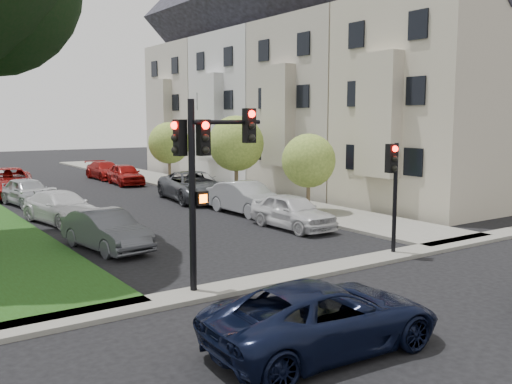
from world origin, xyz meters
TOP-DOWN VIEW (x-y plane):
  - ground at (0.00, 0.00)m, footprint 140.00×140.00m
  - sidewalk_right at (6.75, 24.00)m, footprint 3.50×44.00m
  - sidewalk_cross at (0.00, 2.00)m, footprint 60.00×1.00m
  - house_a at (12.45, 8.00)m, footprint 7.70×7.55m
  - house_b at (12.45, 15.50)m, footprint 7.70×7.55m
  - house_c at (12.45, 23.00)m, footprint 7.70×7.55m
  - house_d at (12.45, 30.50)m, footprint 7.70×7.55m
  - small_tree_a at (6.20, 9.84)m, footprint 2.45×2.45m
  - small_tree_b at (6.20, 15.96)m, footprint 3.00×3.00m
  - small_tree_c at (6.20, 24.20)m, footprint 2.73×2.73m
  - traffic_signal_main at (-3.42, 2.23)m, footprint 2.36×0.61m
  - traffic_signal_secondary at (3.29, 2.19)m, footprint 0.46×0.37m
  - car_cross_near at (-3.38, -2.22)m, footprint 4.83×2.41m
  - car_parked_0 at (3.48, 7.52)m, footprint 1.69×4.09m
  - car_parked_1 at (3.88, 11.50)m, footprint 1.70×4.51m
  - car_parked_2 at (3.90, 16.51)m, footprint 3.32×5.88m
  - car_parked_3 at (3.65, 25.53)m, footprint 1.94×4.19m
  - car_parked_4 at (3.76, 29.63)m, footprint 1.88×4.42m
  - car_parked_5 at (-3.89, 8.14)m, footprint 1.97×4.19m
  - car_parked_6 at (-3.71, 13.93)m, footprint 2.73×4.81m
  - car_parked_7 at (-3.76, 19.74)m, footprint 2.23×4.33m
  - car_parked_8 at (-3.87, 23.72)m, footprint 3.52×6.12m

SIDE VIEW (x-z plane):
  - ground at x=0.00m, z-range 0.00..0.00m
  - sidewalk_right at x=6.75m, z-range 0.00..0.12m
  - sidewalk_cross at x=0.00m, z-range 0.00..0.12m
  - car_parked_4 at x=3.76m, z-range 0.00..1.27m
  - car_cross_near at x=-3.38m, z-range 0.00..1.31m
  - car_parked_6 at x=-3.71m, z-range 0.00..1.32m
  - car_parked_5 at x=-3.89m, z-range 0.00..1.33m
  - car_parked_0 at x=3.48m, z-range 0.00..1.39m
  - car_parked_3 at x=3.65m, z-range 0.00..1.39m
  - car_parked_7 at x=-3.76m, z-range 0.00..1.41m
  - car_parked_1 at x=3.88m, z-range 0.00..1.47m
  - car_parked_2 at x=3.90m, z-range 0.00..1.55m
  - car_parked_8 at x=-3.87m, z-range 0.00..1.61m
  - small_tree_a at x=6.20m, z-range 0.61..4.28m
  - traffic_signal_secondary at x=3.29m, z-range 0.71..4.31m
  - small_tree_c at x=6.20m, z-range 0.68..4.77m
  - small_tree_b at x=6.20m, z-range 0.74..5.25m
  - traffic_signal_main at x=-3.42m, z-range 0.92..5.74m
  - house_a at x=12.45m, z-range -1.05..14.92m
  - house_b at x=12.45m, z-range -1.05..14.92m
  - house_c at x=12.45m, z-range -1.05..14.92m
  - house_d at x=12.45m, z-range -1.05..14.92m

